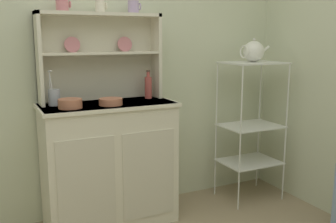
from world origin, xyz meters
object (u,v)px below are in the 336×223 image
at_px(hutch_shelf_unit, 99,50).
at_px(bowl_mixing_large, 70,104).
at_px(cup_rose_0, 62,5).
at_px(jam_bottle, 148,87).
at_px(utensil_jar, 54,97).
at_px(hutch_cabinet, 109,163).
at_px(bakers_rack, 251,116).
at_px(porcelain_teapot, 254,51).

bearing_deg(hutch_shelf_unit, bowl_mixing_large, -139.40).
distance_m(cup_rose_0, jam_bottle, 0.84).
bearing_deg(utensil_jar, bowl_mixing_large, -63.97).
height_order(cup_rose_0, bowl_mixing_large, cup_rose_0).
bearing_deg(bowl_mixing_large, utensil_jar, 116.03).
relative_size(hutch_shelf_unit, bowl_mixing_large, 5.63).
relative_size(cup_rose_0, jam_bottle, 0.46).
bearing_deg(jam_bottle, hutch_shelf_unit, 167.76).
bearing_deg(hutch_shelf_unit, jam_bottle, -12.24).
distance_m(jam_bottle, utensil_jar, 0.70).
bearing_deg(hutch_cabinet, hutch_shelf_unit, 90.00).
distance_m(bakers_rack, bowl_mixing_large, 1.49).
distance_m(hutch_shelf_unit, jam_bottle, 0.45).
bearing_deg(jam_bottle, utensil_jar, -179.29).
xyz_separation_m(bowl_mixing_large, utensil_jar, (-0.07, 0.15, 0.03)).
relative_size(hutch_shelf_unit, utensil_jar, 3.65).
xyz_separation_m(jam_bottle, porcelain_teapot, (0.85, -0.16, 0.26)).
xyz_separation_m(hutch_shelf_unit, utensil_jar, (-0.35, -0.08, -0.31)).
bearing_deg(hutch_cabinet, bowl_mixing_large, -165.03).
height_order(hutch_shelf_unit, cup_rose_0, cup_rose_0).
height_order(cup_rose_0, utensil_jar, cup_rose_0).
bearing_deg(utensil_jar, hutch_cabinet, -12.59).
distance_m(jam_bottle, porcelain_teapot, 0.90).
height_order(hutch_cabinet, hutch_shelf_unit, hutch_shelf_unit).
bearing_deg(bowl_mixing_large, porcelain_teapot, 0.05).
distance_m(hutch_shelf_unit, porcelain_teapot, 1.22).
bearing_deg(cup_rose_0, utensil_jar, -154.67).
distance_m(bakers_rack, porcelain_teapot, 0.53).
relative_size(cup_rose_0, porcelain_teapot, 0.38).
xyz_separation_m(hutch_cabinet, cup_rose_0, (-0.25, 0.12, 1.10)).
xyz_separation_m(bowl_mixing_large, jam_bottle, (0.62, 0.16, 0.06)).
bearing_deg(jam_bottle, porcelain_teapot, -10.56).
height_order(hutch_cabinet, porcelain_teapot, porcelain_teapot).
bearing_deg(hutch_cabinet, porcelain_teapot, -3.44).
distance_m(hutch_cabinet, bowl_mixing_large, 0.54).
height_order(hutch_shelf_unit, utensil_jar, hutch_shelf_unit).
distance_m(hutch_shelf_unit, bakers_rack, 1.34).
height_order(cup_rose_0, jam_bottle, cup_rose_0).
relative_size(hutch_cabinet, bakers_rack, 0.82).
xyz_separation_m(hutch_cabinet, bakers_rack, (1.20, -0.07, 0.25)).
distance_m(bakers_rack, utensil_jar, 1.57).
relative_size(bowl_mixing_large, porcelain_teapot, 0.60).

